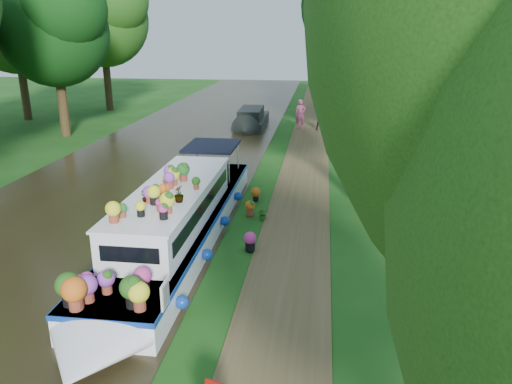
% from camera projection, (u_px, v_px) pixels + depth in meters
% --- Properties ---
extents(ground, '(100.00, 100.00, 0.00)m').
position_uv_depth(ground, '(255.00, 239.00, 15.46)').
color(ground, '#154611').
rests_on(ground, ground).
extents(canal_water, '(10.00, 100.00, 0.02)m').
position_uv_depth(canal_water, '(73.00, 228.00, 16.21)').
color(canal_water, black).
rests_on(canal_water, ground).
extents(towpath, '(2.20, 100.00, 0.03)m').
position_uv_depth(towpath, '(294.00, 240.00, 15.30)').
color(towpath, brown).
rests_on(towpath, ground).
extents(plant_boat, '(2.29, 13.52, 2.30)m').
position_uv_depth(plant_boat, '(175.00, 220.00, 14.58)').
color(plant_boat, white).
rests_on(plant_boat, canal_water).
extents(tree_near_overhang, '(5.52, 5.28, 8.99)m').
position_uv_depth(tree_near_overhang, '(386.00, 15.00, 15.81)').
color(tree_near_overhang, '#322410').
rests_on(tree_near_overhang, ground).
extents(tree_near_mid, '(6.90, 6.60, 9.40)m').
position_uv_depth(tree_near_mid, '(374.00, 24.00, 27.09)').
color(tree_near_mid, '#322410').
rests_on(tree_near_mid, ground).
extents(tree_near_far, '(7.59, 7.26, 10.30)m').
position_uv_depth(tree_near_far, '(354.00, 17.00, 37.33)').
color(tree_near_far, '#322410').
rests_on(tree_near_far, ground).
extents(tree_far_c, '(7.13, 6.82, 9.59)m').
position_uv_depth(tree_far_c, '(53.00, 23.00, 28.40)').
color(tree_far_c, '#322410').
rests_on(tree_far_c, ground).
extents(tree_far_d, '(8.05, 7.70, 10.85)m').
position_uv_depth(tree_far_d, '(102.00, 12.00, 37.74)').
color(tree_far_d, '#322410').
rests_on(tree_far_d, ground).
extents(tree_far_h, '(7.82, 7.48, 10.49)m').
position_uv_depth(tree_far_h, '(14.00, 14.00, 33.62)').
color(tree_far_h, '#322410').
rests_on(tree_far_h, ground).
extents(second_boat, '(1.96, 6.41, 1.23)m').
position_uv_depth(second_boat, '(251.00, 119.00, 32.88)').
color(second_boat, black).
rests_on(second_boat, canal_water).
extents(pedestrian_pink, '(0.72, 0.50, 1.88)m').
position_uv_depth(pedestrian_pink, '(300.00, 114.00, 32.09)').
color(pedestrian_pink, '#C35080').
rests_on(pedestrian_pink, towpath).
extents(pedestrian_dark, '(1.04, 0.98, 1.71)m').
position_uv_depth(pedestrian_dark, '(322.00, 117.00, 31.64)').
color(pedestrian_dark, black).
rests_on(pedestrian_dark, towpath).
extents(verge_plant, '(0.48, 0.45, 0.43)m').
position_uv_depth(verge_plant, '(263.00, 214.00, 16.90)').
color(verge_plant, '#265D1B').
rests_on(verge_plant, ground).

